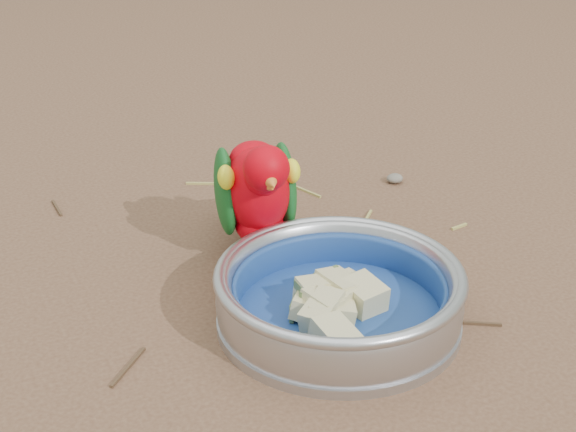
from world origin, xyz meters
name	(u,v)px	position (x,y,z in m)	size (l,w,h in m)	color
ground	(332,357)	(0.00, 0.00, 0.00)	(60.00, 60.00, 0.00)	brown
food_bowl	(339,318)	(0.03, 0.05, 0.01)	(0.24, 0.24, 0.02)	#B2B2BA
bowl_wall	(339,292)	(0.03, 0.05, 0.04)	(0.24, 0.24, 0.04)	#B2B2BA
fruit_wedges	(339,298)	(0.03, 0.05, 0.03)	(0.15, 0.15, 0.03)	beige
lory_parrot	(258,201)	(0.01, 0.20, 0.08)	(0.09, 0.19, 0.15)	#C3000C
ground_debris	(303,303)	(0.02, 0.09, 0.00)	(0.90, 0.80, 0.01)	tan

